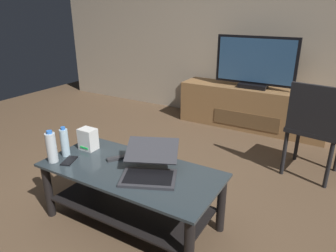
# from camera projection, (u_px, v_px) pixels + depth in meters

# --- Properties ---
(ground_plane) EXTENTS (7.68, 7.68, 0.00)m
(ground_plane) POSITION_uv_depth(u_px,v_px,m) (141.00, 216.00, 2.32)
(ground_plane) COLOR brown
(back_wall) EXTENTS (6.40, 0.12, 2.80)m
(back_wall) POSITION_uv_depth(u_px,v_px,m) (254.00, 14.00, 3.89)
(back_wall) COLOR #B2A38C
(back_wall) RESTS_ON ground
(coffee_table) EXTENTS (1.26, 0.58, 0.44)m
(coffee_table) POSITION_uv_depth(u_px,v_px,m) (131.00, 186.00, 2.15)
(coffee_table) COLOR #2D383D
(coffee_table) RESTS_ON ground
(media_cabinet) EXTENTS (1.84, 0.43, 0.54)m
(media_cabinet) POSITION_uv_depth(u_px,v_px,m) (251.00, 108.00, 3.96)
(media_cabinet) COLOR olive
(media_cabinet) RESTS_ON ground
(television) EXTENTS (0.99, 0.20, 0.63)m
(television) POSITION_uv_depth(u_px,v_px,m) (255.00, 64.00, 3.74)
(television) COLOR black
(television) RESTS_ON media_cabinet
(dining_chair) EXTENTS (0.50, 0.50, 0.89)m
(dining_chair) POSITION_uv_depth(u_px,v_px,m) (315.00, 125.00, 2.71)
(dining_chair) COLOR black
(dining_chair) RESTS_ON ground
(laptop) EXTENTS (0.48, 0.51, 0.18)m
(laptop) POSITION_uv_depth(u_px,v_px,m) (150.00, 166.00, 2.01)
(laptop) COLOR #333338
(laptop) RESTS_ON coffee_table
(router_box) EXTENTS (0.13, 0.10, 0.17)m
(router_box) POSITION_uv_depth(u_px,v_px,m) (88.00, 139.00, 2.37)
(router_box) COLOR white
(router_box) RESTS_ON coffee_table
(water_bottle_near) EXTENTS (0.07, 0.07, 0.24)m
(water_bottle_near) POSITION_uv_depth(u_px,v_px,m) (51.00, 147.00, 2.16)
(water_bottle_near) COLOR silver
(water_bottle_near) RESTS_ON coffee_table
(water_bottle_far) EXTENTS (0.06, 0.06, 0.23)m
(water_bottle_far) POSITION_uv_depth(u_px,v_px,m) (65.00, 142.00, 2.26)
(water_bottle_far) COLOR silver
(water_bottle_far) RESTS_ON coffee_table
(cell_phone) EXTENTS (0.12, 0.16, 0.01)m
(cell_phone) POSITION_uv_depth(u_px,v_px,m) (69.00, 161.00, 2.20)
(cell_phone) COLOR black
(cell_phone) RESTS_ON coffee_table
(tv_remote) EXTENTS (0.13, 0.16, 0.02)m
(tv_remote) POSITION_uv_depth(u_px,v_px,m) (118.00, 158.00, 2.23)
(tv_remote) COLOR #2D2D30
(tv_remote) RESTS_ON coffee_table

